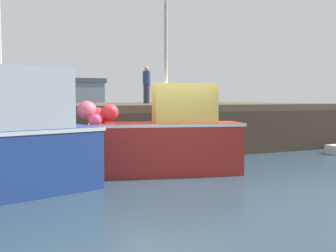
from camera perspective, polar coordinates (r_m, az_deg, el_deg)
ground at (r=10.49m, az=1.12°, el=-7.66°), size 120.00×160.00×0.10m
pier at (r=17.73m, az=1.47°, el=2.31°), size 13.19×8.83×1.84m
fishing_boat_near_left at (r=9.03m, az=-21.70°, el=-2.58°), size 4.35×2.42×5.51m
fishing_boat_near_right at (r=10.87m, az=-0.23°, el=-1.66°), size 4.39×2.16×4.62m
dockworker at (r=18.10m, az=-3.05°, el=5.84°), size 0.34×0.34×1.65m
warehouse at (r=47.88m, az=-16.01°, el=3.93°), size 11.35×5.03×4.34m
mooring_buoy_foreground at (r=9.44m, az=-13.15°, el=-6.99°), size 0.55×0.55×0.64m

